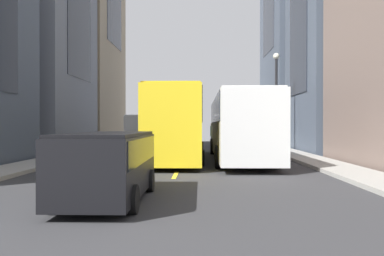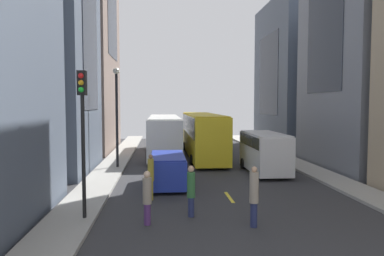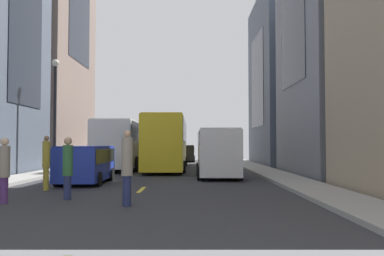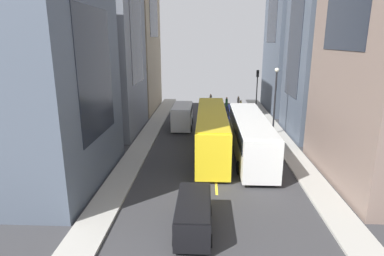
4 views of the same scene
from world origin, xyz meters
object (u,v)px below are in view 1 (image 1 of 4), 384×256
Objects in this scene: car_blue_1 at (224,135)px; pedestrian_crossing_near at (228,133)px; pedestrian_crossing_mid at (190,132)px; traffic_light_near_corner at (253,103)px; city_bus_white at (239,122)px; pedestrian_walking_far at (231,133)px; pedestrian_waiting_curb at (212,133)px; delivery_van_white at (144,130)px; car_black_0 at (108,161)px; streetcar_yellow at (180,120)px.

car_blue_1 is 6.34m from pedestrian_crossing_near.
traffic_light_near_corner is at bearing -50.00° from pedestrian_crossing_mid.
pedestrian_walking_far is at bearing -92.81° from city_bus_white.
traffic_light_near_corner reaches higher than car_blue_1.
pedestrian_crossing_near is (-0.86, -6.28, 0.07)m from car_blue_1.
pedestrian_walking_far is 1.05× the size of pedestrian_waiting_curb.
delivery_van_white reaches higher than pedestrian_walking_far.
car_black_0 is (4.28, 11.31, -1.02)m from city_bus_white.
pedestrian_crossing_near reaches higher than car_blue_1.
car_blue_1 is at bearing -168.89° from pedestrian_crossing_near.
car_blue_1 is 2.93m from pedestrian_walking_far.
pedestrian_crossing_mid is at bearing 100.63° from pedestrian_crossing_near.
city_bus_white is at bearing -41.82° from pedestrian_waiting_curb.
pedestrian_crossing_near is at bearing -48.02° from pedestrian_crossing_mid.
pedestrian_walking_far is at bearing -12.96° from pedestrian_waiting_curb.
delivery_van_white is 10.24m from pedestrian_waiting_curb.
pedestrian_walking_far reaches higher than pedestrian_crossing_near.
city_bus_white is at bearing -120.54° from pedestrian_crossing_mid.
pedestrian_crossing_near is (-0.76, -18.30, -0.94)m from city_bus_white.
city_bus_white is 6.46× the size of pedestrian_crossing_near.
car_black_0 is 2.20× the size of pedestrian_waiting_curb.
traffic_light_near_corner is at bearing -110.74° from streetcar_yellow.
car_black_0 is at bearing 69.25° from city_bus_white.
city_bus_white is 19.12m from pedestrian_crossing_mid.
pedestrian_crossing_near is (-0.04, -3.47, -0.08)m from pedestrian_walking_far.
pedestrian_walking_far is 4.72m from traffic_light_near_corner.
car_blue_1 is (-3.10, -10.98, -1.12)m from streetcar_yellow.
streetcar_yellow is 6.97× the size of pedestrian_crossing_near.
pedestrian_waiting_curb reaches higher than car_black_0.
city_bus_white reaches higher than pedestrian_waiting_curb.
city_bus_white reaches higher than delivery_van_white.
city_bus_white is 18.34m from pedestrian_crossing_near.
pedestrian_waiting_curb is 1.87m from pedestrian_crossing_near.
car_blue_1 is at bearing 4.79° from pedestrian_walking_far.
pedestrian_waiting_curb is (1.64, -2.64, -0.05)m from pedestrian_walking_far.
car_black_0 is (1.09, 12.35, -1.13)m from streetcar_yellow.
streetcar_yellow reaches higher than pedestrian_walking_far.
pedestrian_crossing_mid reaches higher than pedestrian_crossing_near.
delivery_van_white is 9.30m from pedestrian_walking_far.
streetcar_yellow is at bearing 74.25° from car_blue_1.
pedestrian_waiting_curb reaches higher than pedestrian_crossing_near.
streetcar_yellow reaches higher than pedestrian_crossing_near.
car_black_0 is at bearing -170.77° from pedestrian_crossing_near.
car_black_0 is 30.19m from pedestrian_crossing_mid.
car_black_0 is 2.10× the size of pedestrian_walking_far.
delivery_van_white is 1.25× the size of car_blue_1.
car_black_0 is at bearing 95.80° from delivery_van_white.
car_blue_1 is at bearing -89.54° from city_bus_white.
city_bus_white is at bearing -163.48° from pedestrian_crossing_near.
car_black_0 is at bearing 84.95° from streetcar_yellow.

